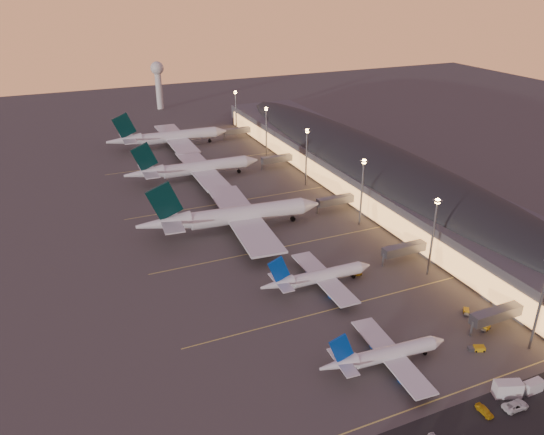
{
  "coord_description": "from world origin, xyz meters",
  "views": [
    {
      "loc": [
        -67.08,
        -112.91,
        85.98
      ],
      "look_at": [
        2.0,
        45.0,
        7.0
      ],
      "focal_mm": 35.0,
      "sensor_mm": 36.0,
      "label": 1
    }
  ],
  "objects_px": {
    "airliner_wide_far": "(169,137)",
    "baggage_tug_d": "(466,312)",
    "baggage_tug_a": "(477,348)",
    "airliner_narrow_north": "(317,277)",
    "catering_truck_a": "(534,386)",
    "radar_tower": "(158,77)",
    "airliner_wide_mid": "(194,169)",
    "baggage_tug_b": "(486,328)",
    "airliner_wide_near": "(232,216)",
    "catering_truck_b": "(509,389)",
    "service_van_d": "(485,410)",
    "airliner_narrow_south": "(384,355)",
    "baggage_tug_c": "(356,273)",
    "service_van_e": "(515,406)"
  },
  "relations": [
    {
      "from": "airliner_wide_far",
      "to": "baggage_tug_d",
      "type": "distance_m",
      "value": 192.57
    },
    {
      "from": "baggage_tug_a",
      "to": "airliner_narrow_north",
      "type": "bearing_deg",
      "value": 140.81
    },
    {
      "from": "airliner_narrow_north",
      "to": "catering_truck_a",
      "type": "relative_size",
      "value": 7.04
    },
    {
      "from": "radar_tower",
      "to": "baggage_tug_a",
      "type": "xyz_separation_m",
      "value": [
        13.21,
        -295.3,
        -21.32
      ]
    },
    {
      "from": "airliner_wide_mid",
      "to": "baggage_tug_d",
      "type": "xyz_separation_m",
      "value": [
        39.64,
        -134.15,
        -4.7
      ]
    },
    {
      "from": "airliner_wide_far",
      "to": "baggage_tug_d",
      "type": "relative_size",
      "value": 18.33
    },
    {
      "from": "baggage_tug_b",
      "to": "airliner_wide_near",
      "type": "bearing_deg",
      "value": 95.26
    },
    {
      "from": "airliner_wide_near",
      "to": "baggage_tug_a",
      "type": "height_order",
      "value": "airliner_wide_near"
    },
    {
      "from": "catering_truck_b",
      "to": "baggage_tug_b",
      "type": "bearing_deg",
      "value": 77.6
    },
    {
      "from": "service_van_d",
      "to": "airliner_narrow_north",
      "type": "bearing_deg",
      "value": 98.79
    },
    {
      "from": "airliner_narrow_north",
      "to": "catering_truck_b",
      "type": "relative_size",
      "value": 5.11
    },
    {
      "from": "airliner_narrow_south",
      "to": "baggage_tug_c",
      "type": "bearing_deg",
      "value": 71.09
    },
    {
      "from": "airliner_narrow_north",
      "to": "service_van_e",
      "type": "relative_size",
      "value": 6.04
    },
    {
      "from": "baggage_tug_a",
      "to": "radar_tower",
      "type": "bearing_deg",
      "value": 115.32
    },
    {
      "from": "airliner_wide_mid",
      "to": "radar_tower",
      "type": "height_order",
      "value": "radar_tower"
    },
    {
      "from": "airliner_narrow_south",
      "to": "service_van_d",
      "type": "distance_m",
      "value": 24.45
    },
    {
      "from": "airliner_wide_mid",
      "to": "catering_truck_a",
      "type": "xyz_separation_m",
      "value": [
        32.07,
        -164.03,
        -3.82
      ]
    },
    {
      "from": "baggage_tug_c",
      "to": "baggage_tug_d",
      "type": "bearing_deg",
      "value": -50.31
    },
    {
      "from": "airliner_narrow_south",
      "to": "catering_truck_a",
      "type": "xyz_separation_m",
      "value": [
        26.08,
        -20.99,
        -1.77
      ]
    },
    {
      "from": "baggage_tug_c",
      "to": "service_van_e",
      "type": "height_order",
      "value": "service_van_e"
    },
    {
      "from": "airliner_wide_near",
      "to": "service_van_d",
      "type": "bearing_deg",
      "value": -75.46
    },
    {
      "from": "airliner_wide_far",
      "to": "service_van_e",
      "type": "height_order",
      "value": "airliner_wide_far"
    },
    {
      "from": "airliner_wide_near",
      "to": "airliner_wide_far",
      "type": "height_order",
      "value": "airliner_wide_near"
    },
    {
      "from": "baggage_tug_c",
      "to": "baggage_tug_d",
      "type": "distance_m",
      "value": 34.7
    },
    {
      "from": "baggage_tug_b",
      "to": "catering_truck_a",
      "type": "height_order",
      "value": "catering_truck_a"
    },
    {
      "from": "airliner_wide_near",
      "to": "baggage_tug_c",
      "type": "distance_m",
      "value": 52.54
    },
    {
      "from": "airliner_narrow_north",
      "to": "baggage_tug_d",
      "type": "relative_size",
      "value": 10.15
    },
    {
      "from": "airliner_wide_mid",
      "to": "service_van_e",
      "type": "distance_m",
      "value": 168.2
    },
    {
      "from": "radar_tower",
      "to": "service_van_e",
      "type": "height_order",
      "value": "radar_tower"
    },
    {
      "from": "airliner_narrow_south",
      "to": "baggage_tug_d",
      "type": "height_order",
      "value": "airliner_narrow_south"
    },
    {
      "from": "baggage_tug_a",
      "to": "catering_truck_b",
      "type": "height_order",
      "value": "catering_truck_b"
    },
    {
      "from": "airliner_wide_mid",
      "to": "baggage_tug_a",
      "type": "xyz_separation_m",
      "value": [
        30.8,
        -147.78,
        -4.63
      ]
    },
    {
      "from": "airliner_narrow_south",
      "to": "airliner_wide_far",
      "type": "relative_size",
      "value": 0.51
    },
    {
      "from": "airliner_narrow_north",
      "to": "airliner_wide_mid",
      "type": "height_order",
      "value": "airliner_wide_mid"
    },
    {
      "from": "radar_tower",
      "to": "airliner_narrow_north",
      "type": "bearing_deg",
      "value": -92.16
    },
    {
      "from": "baggage_tug_c",
      "to": "catering_truck_b",
      "type": "distance_m",
      "value": 58.93
    },
    {
      "from": "airliner_wide_far",
      "to": "service_van_d",
      "type": "height_order",
      "value": "airliner_wide_far"
    },
    {
      "from": "radar_tower",
      "to": "baggage_tug_a",
      "type": "distance_m",
      "value": 296.36
    },
    {
      "from": "service_van_e",
      "to": "baggage_tug_c",
      "type": "bearing_deg",
      "value": 3.53
    },
    {
      "from": "baggage_tug_d",
      "to": "catering_truck_a",
      "type": "bearing_deg",
      "value": -154.1
    },
    {
      "from": "airliner_wide_mid",
      "to": "baggage_tug_d",
      "type": "height_order",
      "value": "airliner_wide_mid"
    },
    {
      "from": "catering_truck_b",
      "to": "airliner_narrow_south",
      "type": "bearing_deg",
      "value": 155.4
    },
    {
      "from": "airliner_narrow_north",
      "to": "baggage_tug_a",
      "type": "distance_m",
      "value": 48.43
    },
    {
      "from": "airliner_wide_near",
      "to": "baggage_tug_a",
      "type": "distance_m",
      "value": 95.92
    },
    {
      "from": "baggage_tug_a",
      "to": "service_van_e",
      "type": "height_order",
      "value": "service_van_e"
    },
    {
      "from": "airliner_wide_near",
      "to": "airliner_narrow_north",
      "type": "bearing_deg",
      "value": -73.49
    },
    {
      "from": "airliner_wide_mid",
      "to": "baggage_tug_a",
      "type": "distance_m",
      "value": 151.03
    },
    {
      "from": "airliner_wide_far",
      "to": "baggage_tug_c",
      "type": "height_order",
      "value": "airliner_wide_far"
    },
    {
      "from": "airliner_narrow_south",
      "to": "baggage_tug_a",
      "type": "xyz_separation_m",
      "value": [
        24.81,
        -4.75,
        -2.58
      ]
    },
    {
      "from": "airliner_wide_mid",
      "to": "airliner_wide_far",
      "type": "height_order",
      "value": "airliner_wide_far"
    }
  ]
}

